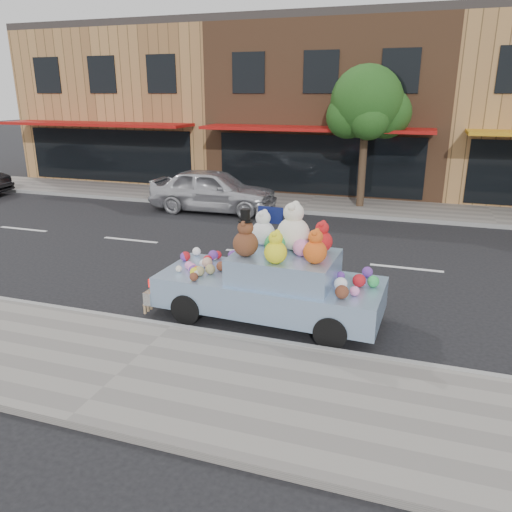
% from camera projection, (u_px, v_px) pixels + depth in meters
% --- Properties ---
extents(ground, '(120.00, 120.00, 0.00)m').
position_uv_depth(ground, '(257.00, 253.00, 13.82)').
color(ground, black).
rests_on(ground, ground).
extents(near_sidewalk, '(60.00, 3.00, 0.12)m').
position_uv_depth(near_sidewalk, '(128.00, 368.00, 7.95)').
color(near_sidewalk, gray).
rests_on(near_sidewalk, ground).
extents(far_sidewalk, '(60.00, 3.00, 0.12)m').
position_uv_depth(far_sidewalk, '(308.00, 204.00, 19.66)').
color(far_sidewalk, gray).
rests_on(far_sidewalk, ground).
extents(near_kerb, '(60.00, 0.12, 0.13)m').
position_uv_depth(near_kerb, '(172.00, 327.00, 9.30)').
color(near_kerb, gray).
rests_on(near_kerb, ground).
extents(far_kerb, '(60.00, 0.12, 0.13)m').
position_uv_depth(far_kerb, '(299.00, 212.00, 18.31)').
color(far_kerb, gray).
rests_on(far_kerb, ground).
extents(storefront_left, '(10.00, 9.80, 7.30)m').
position_uv_depth(storefront_left, '(149.00, 104.00, 26.48)').
color(storefront_left, '#AB7C48').
rests_on(storefront_left, ground).
extents(storefront_mid, '(10.00, 9.80, 7.30)m').
position_uv_depth(storefront_mid, '(337.00, 106.00, 23.48)').
color(storefront_mid, brown).
rests_on(storefront_mid, ground).
extents(street_tree, '(3.00, 2.70, 5.22)m').
position_uv_depth(street_tree, '(367.00, 108.00, 17.97)').
color(street_tree, '#38281C').
rests_on(street_tree, ground).
extents(car_silver, '(4.75, 2.02, 1.60)m').
position_uv_depth(car_silver, '(213.00, 190.00, 18.40)').
color(car_silver, silver).
rests_on(car_silver, ground).
extents(art_car, '(4.55, 1.93, 2.28)m').
position_uv_depth(art_car, '(271.00, 280.00, 9.60)').
color(art_car, black).
rests_on(art_car, ground).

